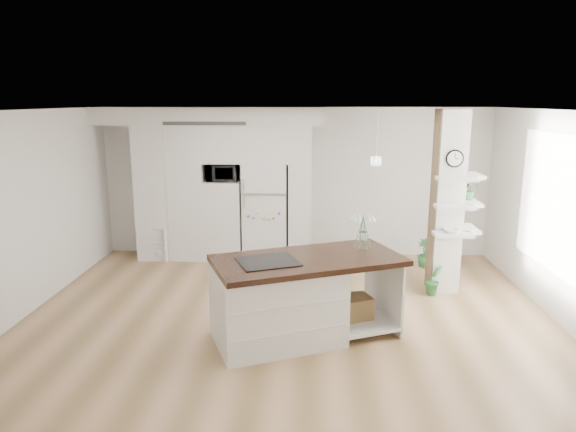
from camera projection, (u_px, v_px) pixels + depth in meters
The scene contains 14 objects.
floor at pixel (288, 319), 6.77m from camera, with size 7.00×6.00×0.01m, color tan.
room at pixel (288, 180), 6.36m from camera, with size 7.04×6.04×2.72m.
cabinet_wall at pixel (213, 176), 9.10m from camera, with size 4.00×0.71×2.70m.
refrigerator at pixel (265, 211), 9.21m from camera, with size 0.78×0.69×1.75m.
column at pixel (454, 203), 7.47m from camera, with size 0.69×0.90×2.70m.
window at pixel (559, 205), 6.58m from camera, with size 2.40×2.40×0.00m, color white.
pendant_light at pixel (425, 158), 6.37m from camera, with size 0.12×0.12×0.10m, color white.
kitchen_island at pixel (287, 299), 6.09m from camera, with size 2.45×1.82×1.57m.
bookshelf at pixel (158, 244), 9.25m from camera, with size 0.58×0.42×0.62m.
floor_plant_a at pixel (434, 280), 7.56m from camera, with size 0.26×0.21×0.47m, color #2E7434.
floor_plant_b at pixel (425, 253), 8.83m from camera, with size 0.27×0.27×0.49m, color #2E7434.
microwave at pixel (222, 173), 9.04m from camera, with size 0.54×0.37×0.30m, color #2D2D2D.
shelf_plant at pixel (469, 190), 7.58m from camera, with size 0.27×0.23×0.30m, color #2E7434.
decor_bowl at pixel (451, 230), 7.33m from camera, with size 0.22×0.22×0.05m, color white.
Camera 1 is at (0.29, -6.30, 2.82)m, focal length 32.00 mm.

